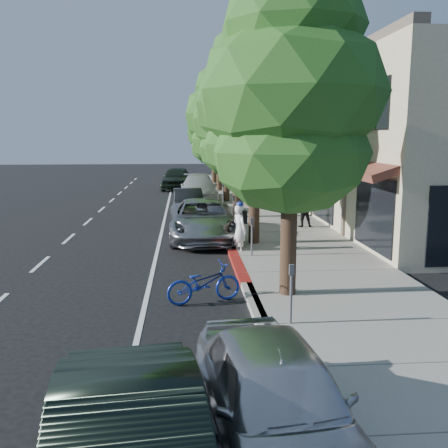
{
  "coord_description": "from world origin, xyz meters",
  "views": [
    {
      "loc": [
        -1.62,
        -13.73,
        3.99
      ],
      "look_at": [
        -0.42,
        1.21,
        1.35
      ],
      "focal_mm": 40.0,
      "sensor_mm": 36.0,
      "label": 1
    }
  ],
  "objects": [
    {
      "name": "street_tree_3",
      "position": [
        0.9,
        16.0,
        5.14
      ],
      "size": [
        5.02,
        5.02,
        8.3
      ],
      "color": "black",
      "rests_on": "ground"
    },
    {
      "name": "ground",
      "position": [
        0.0,
        0.0,
        0.0
      ],
      "size": [
        120.0,
        120.0,
        0.0
      ],
      "primitive_type": "plane",
      "color": "black",
      "rests_on": "ground"
    },
    {
      "name": "sidewalk",
      "position": [
        2.3,
        8.0,
        0.07
      ],
      "size": [
        4.6,
        56.0,
        0.15
      ],
      "primitive_type": "cube",
      "color": "gray",
      "rests_on": "ground"
    },
    {
      "name": "street_tree_0",
      "position": [
        0.9,
        -2.0,
        4.87
      ],
      "size": [
        4.43,
        4.43,
        7.77
      ],
      "color": "black",
      "rests_on": "ground"
    },
    {
      "name": "pedestrian",
      "position": [
        3.46,
        7.07,
        0.93
      ],
      "size": [
        0.76,
        0.59,
        1.55
      ],
      "primitive_type": "imported",
      "rotation": [
        0.0,
        0.0,
        3.15
      ],
      "color": "black",
      "rests_on": "sidewalk"
    },
    {
      "name": "dark_suv_far",
      "position": [
        -2.2,
        24.41,
        0.85
      ],
      "size": [
        2.43,
        5.16,
        1.71
      ],
      "primitive_type": "imported",
      "rotation": [
        0.0,
        0.0,
        -0.08
      ],
      "color": "black",
      "rests_on": "ground"
    },
    {
      "name": "near_car_a",
      "position": [
        -0.5,
        -8.0,
        0.72
      ],
      "size": [
        2.16,
        4.42,
        1.45
      ],
      "primitive_type": "imported",
      "rotation": [
        0.0,
        0.0,
        0.11
      ],
      "color": "silver",
      "rests_on": "ground"
    },
    {
      "name": "street_tree_4",
      "position": [
        0.9,
        22.0,
        4.98
      ],
      "size": [
        4.72,
        4.72,
        8.0
      ],
      "color": "black",
      "rests_on": "ground"
    },
    {
      "name": "white_pickup",
      "position": [
        -0.72,
        17.08,
        0.79
      ],
      "size": [
        2.24,
        5.48,
        1.59
      ],
      "primitive_type": "imported",
      "rotation": [
        0.0,
        0.0,
        -0.0
      ],
      "color": "beige",
      "rests_on": "ground"
    },
    {
      "name": "curb",
      "position": [
        0.0,
        8.0,
        0.07
      ],
      "size": [
        0.3,
        56.0,
        0.15
      ],
      "primitive_type": "cube",
      "color": "#9E998E",
      "rests_on": "ground"
    },
    {
      "name": "bicycle",
      "position": [
        -1.18,
        -2.1,
        0.49
      ],
      "size": [
        1.96,
        1.14,
        0.97
      ],
      "primitive_type": "imported",
      "rotation": [
        0.0,
        0.0,
        1.86
      ],
      "color": "#162D97",
      "rests_on": "ground"
    },
    {
      "name": "curb_red_segment",
      "position": [
        0.0,
        1.0,
        0.07
      ],
      "size": [
        0.32,
        4.0,
        0.15
      ],
      "primitive_type": "cube",
      "color": "maroon",
      "rests_on": "ground"
    },
    {
      "name": "dark_sedan",
      "position": [
        -1.44,
        11.55,
        0.67
      ],
      "size": [
        1.61,
        4.15,
        1.35
      ],
      "primitive_type": "imported",
      "rotation": [
        0.0,
        0.0,
        0.05
      ],
      "color": "black",
      "rests_on": "ground"
    },
    {
      "name": "street_tree_2",
      "position": [
        0.9,
        10.0,
        4.68
      ],
      "size": [
        4.36,
        4.36,
        7.51
      ],
      "color": "black",
      "rests_on": "ground"
    },
    {
      "name": "storefront_building",
      "position": [
        9.6,
        18.0,
        3.5
      ],
      "size": [
        10.0,
        36.0,
        7.0
      ],
      "primitive_type": "cube",
      "color": "beige",
      "rests_on": "ground"
    },
    {
      "name": "street_tree_5",
      "position": [
        0.9,
        28.0,
        4.27
      ],
      "size": [
        4.64,
        4.64,
        7.04
      ],
      "color": "black",
      "rests_on": "ground"
    },
    {
      "name": "street_tree_1",
      "position": [
        0.9,
        4.0,
        5.01
      ],
      "size": [
        4.38,
        4.38,
        7.94
      ],
      "color": "black",
      "rests_on": "ground"
    },
    {
      "name": "cyclist",
      "position": [
        0.25,
        2.89,
        0.85
      ],
      "size": [
        0.65,
        0.74,
        1.7
      ],
      "primitive_type": "imported",
      "rotation": [
        0.0,
        0.0,
        2.06
      ],
      "color": "white",
      "rests_on": "ground"
    },
    {
      "name": "silver_suv",
      "position": [
        -0.92,
        5.5,
        0.77
      ],
      "size": [
        2.66,
        5.6,
        1.54
      ],
      "primitive_type": "imported",
      "rotation": [
        0.0,
        0.0,
        0.02
      ],
      "color": "#A2A2A7",
      "rests_on": "ground"
    }
  ]
}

